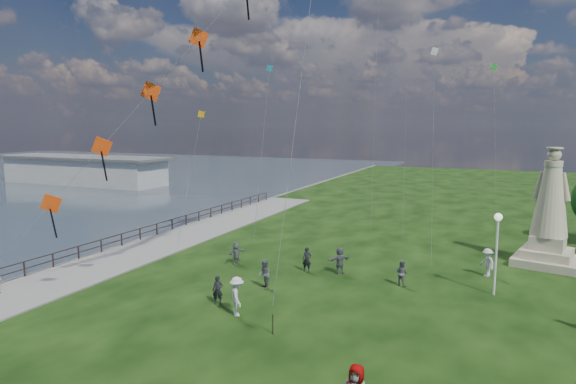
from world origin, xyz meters
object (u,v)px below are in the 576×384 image
at_px(person_6, 307,260).
at_px(person_8, 487,263).
at_px(pier_pavilion, 84,170).
at_px(person_11, 340,260).
at_px(person_5, 236,253).
at_px(person_7, 402,273).
at_px(person_2, 237,296).
at_px(lamppost, 497,236).
at_px(person_1, 264,274).
at_px(statue, 549,221).
at_px(person_0, 218,290).

distance_m(person_6, person_8, 10.77).
xyz_separation_m(pier_pavilion, person_11, (52.48, -29.61, -1.02)).
xyz_separation_m(person_5, person_11, (6.78, 0.78, 0.09)).
relative_size(person_7, person_11, 0.90).
distance_m(person_2, person_7, 9.82).
bearing_deg(lamppost, person_5, -177.87).
xyz_separation_m(person_1, person_11, (2.94, 4.33, -0.00)).
distance_m(lamppost, person_8, 4.03).
bearing_deg(person_5, lamppost, -65.22).
relative_size(statue, person_0, 5.19).
distance_m(statue, person_5, 20.20).
height_order(pier_pavilion, person_2, pier_pavilion).
xyz_separation_m(statue, person_0, (-15.73, -14.51, -2.14)).
relative_size(person_2, person_6, 1.22).
relative_size(person_1, person_2, 0.88).
distance_m(lamppost, person_11, 9.00).
relative_size(statue, person_6, 4.96).
bearing_deg(pier_pavilion, person_1, -34.41).
bearing_deg(person_1, person_0, -61.88).
distance_m(statue, person_2, 20.95).
relative_size(person_0, person_6, 0.96).
relative_size(person_0, person_2, 0.78).
bearing_deg(person_5, person_8, -53.07).
xyz_separation_m(lamppost, person_7, (-4.81, -0.48, -2.46)).
height_order(pier_pavilion, person_5, pier_pavilion).
relative_size(statue, person_8, 4.47).
bearing_deg(person_7, person_8, -118.94).
bearing_deg(statue, person_11, -135.93).
relative_size(lamppost, person_8, 2.60).
distance_m(statue, person_11, 13.85).
distance_m(person_6, person_11, 2.01).
xyz_separation_m(person_0, person_11, (4.05, 7.33, 0.08)).
distance_m(person_2, person_8, 15.50).
distance_m(person_1, person_5, 5.23).
xyz_separation_m(person_1, person_2, (0.49, -3.85, 0.12)).
bearing_deg(person_8, person_7, -86.61).
bearing_deg(person_1, person_5, -174.44).
distance_m(statue, person_8, 5.74).
bearing_deg(person_1, person_2, -34.29).
relative_size(lamppost, person_0, 3.02).
xyz_separation_m(lamppost, person_8, (-0.45, 3.25, -2.34)).
bearing_deg(person_11, person_7, 120.83).
height_order(lamppost, person_0, lamppost).
relative_size(person_6, person_8, 0.90).
bearing_deg(statue, person_1, -129.30).
bearing_deg(person_8, person_2, -80.65).
distance_m(person_1, person_11, 5.24).
xyz_separation_m(person_6, person_11, (1.95, 0.48, 0.05)).
relative_size(lamppost, person_2, 2.36).
height_order(pier_pavilion, statue, statue).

